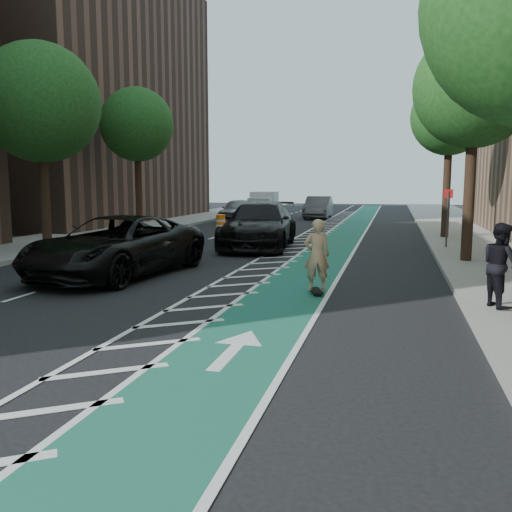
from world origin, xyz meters
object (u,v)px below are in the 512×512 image
(skateboarder, at_px, (317,255))
(suv_near, at_px, (117,246))
(barrel_a, at_px, (124,260))
(suv_far, at_px, (259,225))

(skateboarder, distance_m, suv_near, 6.23)
(skateboarder, xyz_separation_m, barrel_a, (-6.17, 1.79, -0.59))
(skateboarder, distance_m, barrel_a, 6.45)
(suv_near, bearing_deg, skateboarder, -4.53)
(barrel_a, bearing_deg, suv_near, -82.71)
(skateboarder, xyz_separation_m, suv_far, (-3.70, 9.10, -0.03))
(suv_far, bearing_deg, suv_near, -111.44)
(suv_near, relative_size, barrel_a, 7.61)
(suv_near, xyz_separation_m, suv_far, (2.40, 7.83, 0.07))
(skateboarder, height_order, suv_near, skateboarder)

